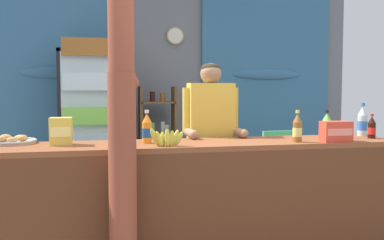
% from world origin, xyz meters
% --- Properties ---
extents(ground_plane, '(7.61, 7.61, 0.00)m').
position_xyz_m(ground_plane, '(0.00, 1.17, 0.00)').
color(ground_plane, gray).
extents(back_wall_curtained, '(5.52, 0.22, 2.90)m').
position_xyz_m(back_wall_curtained, '(0.03, 2.97, 1.49)').
color(back_wall_curtained, slate).
rests_on(back_wall_curtained, ground).
extents(stall_counter, '(3.14, 0.60, 0.92)m').
position_xyz_m(stall_counter, '(0.02, 0.25, 0.57)').
color(stall_counter, brown).
rests_on(stall_counter, ground).
extents(timber_post, '(0.21, 0.19, 2.89)m').
position_xyz_m(timber_post, '(-0.67, -0.07, 1.39)').
color(timber_post, brown).
rests_on(timber_post, ground).
extents(drink_fridge, '(0.70, 0.71, 1.92)m').
position_xyz_m(drink_fridge, '(-0.92, 2.40, 1.05)').
color(drink_fridge, black).
rests_on(drink_fridge, ground).
extents(bottle_shelf_rack, '(0.48, 0.28, 1.38)m').
position_xyz_m(bottle_shelf_rack, '(-0.07, 2.62, 0.72)').
color(bottle_shelf_rack, brown).
rests_on(bottle_shelf_rack, ground).
extents(plastic_lawn_chair, '(0.48, 0.48, 0.86)m').
position_xyz_m(plastic_lawn_chair, '(1.22, 1.85, 0.49)').
color(plastic_lawn_chair, '#4CC675').
rests_on(plastic_lawn_chair, ground).
extents(shopkeeper, '(0.52, 0.42, 1.57)m').
position_xyz_m(shopkeeper, '(0.17, 0.82, 0.99)').
color(shopkeeper, '#28282D').
rests_on(shopkeeper, ground).
extents(soda_bottle_water, '(0.09, 0.09, 0.30)m').
position_xyz_m(soda_bottle_water, '(1.50, 0.51, 1.05)').
color(soda_bottle_water, silver).
rests_on(soda_bottle_water, stall_counter).
extents(soda_bottle_lime_soda, '(0.08, 0.08, 0.24)m').
position_xyz_m(soda_bottle_lime_soda, '(1.12, 0.46, 1.02)').
color(soda_bottle_lime_soda, '#75C64C').
rests_on(soda_bottle_lime_soda, stall_counter).
extents(soda_bottle_cola, '(0.07, 0.07, 0.21)m').
position_xyz_m(soda_bottle_cola, '(1.45, 0.31, 1.01)').
color(soda_bottle_cola, black).
rests_on(soda_bottle_cola, stall_counter).
extents(soda_bottle_orange_soda, '(0.08, 0.08, 0.26)m').
position_xyz_m(soda_bottle_orange_soda, '(-0.45, 0.39, 1.03)').
color(soda_bottle_orange_soda, orange).
rests_on(soda_bottle_orange_soda, stall_counter).
extents(soda_bottle_iced_tea, '(0.07, 0.07, 0.25)m').
position_xyz_m(soda_bottle_iced_tea, '(0.72, 0.21, 1.03)').
color(soda_bottle_iced_tea, brown).
rests_on(soda_bottle_iced_tea, stall_counter).
extents(snack_box_instant_noodle, '(0.16, 0.14, 0.21)m').
position_xyz_m(snack_box_instant_noodle, '(-1.10, 0.41, 1.02)').
color(snack_box_instant_noodle, '#EAD14C').
rests_on(snack_box_instant_noodle, stall_counter).
extents(snack_box_crackers, '(0.24, 0.12, 0.16)m').
position_xyz_m(snack_box_crackers, '(1.03, 0.16, 1.00)').
color(snack_box_crackers, '#E5422D').
rests_on(snack_box_crackers, stall_counter).
extents(pastry_tray, '(0.38, 0.38, 0.07)m').
position_xyz_m(pastry_tray, '(-1.48, 0.59, 0.94)').
color(pastry_tray, '#BCBCC1').
rests_on(pastry_tray, stall_counter).
extents(banana_bunch, '(0.27, 0.06, 0.16)m').
position_xyz_m(banana_bunch, '(-0.33, 0.17, 0.98)').
color(banana_bunch, '#DBCC42').
rests_on(banana_bunch, stall_counter).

